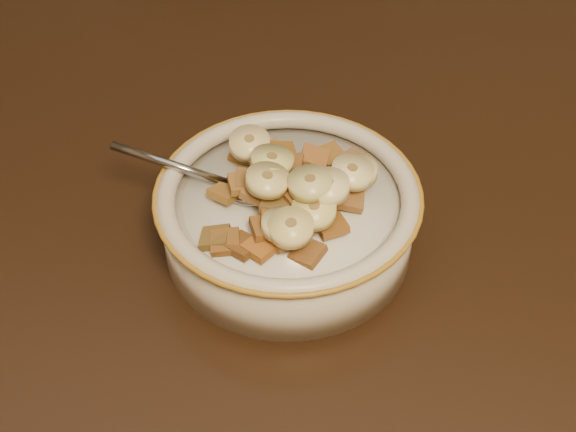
# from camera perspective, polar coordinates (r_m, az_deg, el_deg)

# --- Properties ---
(table) EXTENTS (1.41, 0.91, 0.04)m
(table) POSITION_cam_1_polar(r_m,az_deg,el_deg) (0.71, -14.71, 1.28)
(table) COLOR black
(table) RESTS_ON floor
(chair) EXTENTS (0.42, 0.42, 0.94)m
(chair) POSITION_cam_1_polar(r_m,az_deg,el_deg) (1.28, -3.20, 9.65)
(chair) COLOR #322114
(chair) RESTS_ON floor
(cereal_bowl) EXTENTS (0.19, 0.19, 0.05)m
(cereal_bowl) POSITION_cam_1_polar(r_m,az_deg,el_deg) (0.61, 0.00, -0.49)
(cereal_bowl) COLOR #B6AB96
(cereal_bowl) RESTS_ON table
(milk) EXTENTS (0.16, 0.16, 0.00)m
(milk) POSITION_cam_1_polar(r_m,az_deg,el_deg) (0.59, 0.00, 1.06)
(milk) COLOR silver
(milk) RESTS_ON cereal_bowl
(spoon) EXTENTS (0.05, 0.04, 0.01)m
(spoon) POSITION_cam_1_polar(r_m,az_deg,el_deg) (0.60, -2.81, 1.89)
(spoon) COLOR gray
(spoon) RESTS_ON cereal_bowl
(cereal_square_0) EXTENTS (0.03, 0.03, 0.01)m
(cereal_square_0) POSITION_cam_1_polar(r_m,az_deg,el_deg) (0.57, 1.09, 1.01)
(cereal_square_0) COLOR brown
(cereal_square_0) RESTS_ON milk
(cereal_square_1) EXTENTS (0.02, 0.02, 0.01)m
(cereal_square_1) POSITION_cam_1_polar(r_m,az_deg,el_deg) (0.57, -2.22, 1.69)
(cereal_square_1) COLOR #965E33
(cereal_square_1) RESTS_ON milk
(cereal_square_2) EXTENTS (0.03, 0.03, 0.01)m
(cereal_square_2) POSITION_cam_1_polar(r_m,az_deg,el_deg) (0.62, 4.63, 4.02)
(cereal_square_2) COLOR #976335
(cereal_square_2) RESTS_ON milk
(cereal_square_3) EXTENTS (0.03, 0.03, 0.01)m
(cereal_square_3) POSITION_cam_1_polar(r_m,az_deg,el_deg) (0.55, 1.42, -2.64)
(cereal_square_3) COLOR #935A2B
(cereal_square_3) RESTS_ON milk
(cereal_square_4) EXTENTS (0.03, 0.03, 0.01)m
(cereal_square_4) POSITION_cam_1_polar(r_m,az_deg,el_deg) (0.56, 3.13, -0.69)
(cereal_square_4) COLOR #945327
(cereal_square_4) RESTS_ON milk
(cereal_square_5) EXTENTS (0.03, 0.03, 0.01)m
(cereal_square_5) POSITION_cam_1_polar(r_m,az_deg,el_deg) (0.62, -0.41, 4.55)
(cereal_square_5) COLOR brown
(cereal_square_5) RESTS_ON milk
(cereal_square_6) EXTENTS (0.02, 0.02, 0.01)m
(cereal_square_6) POSITION_cam_1_polar(r_m,az_deg,el_deg) (0.60, 0.08, 3.69)
(cereal_square_6) COLOR brown
(cereal_square_6) RESTS_ON milk
(cereal_square_7) EXTENTS (0.03, 0.03, 0.01)m
(cereal_square_7) POSITION_cam_1_polar(r_m,az_deg,el_deg) (0.55, -1.57, -0.85)
(cereal_square_7) COLOR brown
(cereal_square_7) RESTS_ON milk
(cereal_square_8) EXTENTS (0.03, 0.03, 0.01)m
(cereal_square_8) POSITION_cam_1_polar(r_m,az_deg,el_deg) (0.59, -1.08, 3.37)
(cereal_square_8) COLOR olive
(cereal_square_8) RESTS_ON milk
(cereal_square_9) EXTENTS (0.03, 0.03, 0.01)m
(cereal_square_9) POSITION_cam_1_polar(r_m,az_deg,el_deg) (0.62, 3.05, 4.33)
(cereal_square_9) COLOR brown
(cereal_square_9) RESTS_ON milk
(cereal_square_10) EXTENTS (0.03, 0.03, 0.01)m
(cereal_square_10) POSITION_cam_1_polar(r_m,az_deg,el_deg) (0.59, -1.51, 3.64)
(cereal_square_10) COLOR brown
(cereal_square_10) RESTS_ON milk
(cereal_square_11) EXTENTS (0.02, 0.02, 0.01)m
(cereal_square_11) POSITION_cam_1_polar(r_m,az_deg,el_deg) (0.56, -0.90, 0.37)
(cereal_square_11) COLOR brown
(cereal_square_11) RESTS_ON milk
(cereal_square_12) EXTENTS (0.03, 0.03, 0.01)m
(cereal_square_12) POSITION_cam_1_polar(r_m,az_deg,el_deg) (0.55, -1.95, -2.20)
(cereal_square_12) COLOR #9D5C21
(cereal_square_12) RESTS_ON milk
(cereal_square_13) EXTENTS (0.03, 0.03, 0.01)m
(cereal_square_13) POSITION_cam_1_polar(r_m,az_deg,el_deg) (0.58, 1.85, 2.53)
(cereal_square_13) COLOR olive
(cereal_square_13) RESTS_ON milk
(cereal_square_14) EXTENTS (0.02, 0.03, 0.01)m
(cereal_square_14) POSITION_cam_1_polar(r_m,az_deg,el_deg) (0.57, 2.75, 1.42)
(cereal_square_14) COLOR brown
(cereal_square_14) RESTS_ON milk
(cereal_square_15) EXTENTS (0.03, 0.03, 0.01)m
(cereal_square_15) POSITION_cam_1_polar(r_m,az_deg,el_deg) (0.55, -0.32, -1.51)
(cereal_square_15) COLOR brown
(cereal_square_15) RESTS_ON milk
(cereal_square_16) EXTENTS (0.03, 0.03, 0.01)m
(cereal_square_16) POSITION_cam_1_polar(r_m,az_deg,el_deg) (0.57, 0.51, 1.77)
(cereal_square_16) COLOR brown
(cereal_square_16) RESTS_ON milk
(cereal_square_17) EXTENTS (0.02, 0.02, 0.01)m
(cereal_square_17) POSITION_cam_1_polar(r_m,az_deg,el_deg) (0.58, 4.44, 1.24)
(cereal_square_17) COLOR brown
(cereal_square_17) RESTS_ON milk
(cereal_square_18) EXTENTS (0.03, 0.03, 0.01)m
(cereal_square_18) POSITION_cam_1_polar(r_m,az_deg,el_deg) (0.58, -3.24, 2.33)
(cereal_square_18) COLOR brown
(cereal_square_18) RESTS_ON milk
(cereal_square_19) EXTENTS (0.02, 0.02, 0.01)m
(cereal_square_19) POSITION_cam_1_polar(r_m,az_deg,el_deg) (0.61, 1.89, 4.19)
(cereal_square_19) COLOR #945820
(cereal_square_19) RESTS_ON milk
(cereal_square_20) EXTENTS (0.02, 0.02, 0.01)m
(cereal_square_20) POSITION_cam_1_polar(r_m,az_deg,el_deg) (0.56, -5.21, -1.54)
(cereal_square_20) COLOR brown
(cereal_square_20) RESTS_ON milk
(cereal_square_21) EXTENTS (0.03, 0.03, 0.01)m
(cereal_square_21) POSITION_cam_1_polar(r_m,az_deg,el_deg) (0.57, 2.14, 0.85)
(cereal_square_21) COLOR brown
(cereal_square_21) RESTS_ON milk
(cereal_square_22) EXTENTS (0.02, 0.02, 0.01)m
(cereal_square_22) POSITION_cam_1_polar(r_m,az_deg,el_deg) (0.56, -0.83, 0.88)
(cereal_square_22) COLOR brown
(cereal_square_22) RESTS_ON milk
(cereal_square_23) EXTENTS (0.02, 0.02, 0.01)m
(cereal_square_23) POSITION_cam_1_polar(r_m,az_deg,el_deg) (0.56, -4.48, -1.86)
(cereal_square_23) COLOR brown
(cereal_square_23) RESTS_ON milk
(cereal_square_24) EXTENTS (0.03, 0.03, 0.01)m
(cereal_square_24) POSITION_cam_1_polar(r_m,az_deg,el_deg) (0.62, -1.02, 4.56)
(cereal_square_24) COLOR olive
(cereal_square_24) RESTS_ON milk
(cereal_square_25) EXTENTS (0.02, 0.02, 0.01)m
(cereal_square_25) POSITION_cam_1_polar(r_m,az_deg,el_deg) (0.58, -2.77, 2.57)
(cereal_square_25) COLOR brown
(cereal_square_25) RESTS_ON milk
(cereal_square_26) EXTENTS (0.03, 0.03, 0.01)m
(cereal_square_26) POSITION_cam_1_polar(r_m,az_deg,el_deg) (0.55, -3.23, -2.12)
(cereal_square_26) COLOR brown
(cereal_square_26) RESTS_ON milk
(cereal_square_27) EXTENTS (0.02, 0.02, 0.01)m
(cereal_square_27) POSITION_cam_1_polar(r_m,az_deg,el_deg) (0.60, -0.44, 3.66)
(cereal_square_27) COLOR #92581F
(cereal_square_27) RESTS_ON milk
(cereal_square_28) EXTENTS (0.02, 0.02, 0.01)m
(cereal_square_28) POSITION_cam_1_polar(r_m,az_deg,el_deg) (0.63, -3.12, 4.47)
(cereal_square_28) COLOR #9C561C
(cereal_square_28) RESTS_ON milk
(cereal_square_29) EXTENTS (0.03, 0.03, 0.01)m
(cereal_square_29) POSITION_cam_1_polar(r_m,az_deg,el_deg) (0.59, -4.49, 1.67)
(cereal_square_29) COLOR brown
(cereal_square_29) RESTS_ON milk
(banana_slice_0) EXTENTS (0.04, 0.04, 0.01)m
(banana_slice_0) POSITION_cam_1_polar(r_m,az_deg,el_deg) (0.55, 1.86, 0.39)
(banana_slice_0) COLOR #D6CA6D
(banana_slice_0) RESTS_ON milk
(banana_slice_1) EXTENTS (0.03, 0.03, 0.01)m
(banana_slice_1) POSITION_cam_1_polar(r_m,az_deg,el_deg) (0.56, -1.47, 2.55)
(banana_slice_1) COLOR #D3C97F
(banana_slice_1) RESTS_ON milk
(banana_slice_2) EXTENTS (0.04, 0.04, 0.01)m
(banana_slice_2) POSITION_cam_1_polar(r_m,az_deg,el_deg) (0.56, 1.57, 2.33)
(banana_slice_2) COLOR #F0E28A
(banana_slice_2) RESTS_ON milk
(banana_slice_3) EXTENTS (0.04, 0.04, 0.01)m
(banana_slice_3) POSITION_cam_1_polar(r_m,az_deg,el_deg) (0.58, -1.14, 3.93)
(banana_slice_3) COLOR #E4CE74
(banana_slice_3) RESTS_ON milk
(banana_slice_4) EXTENTS (0.04, 0.04, 0.02)m
(banana_slice_4) POSITION_cam_1_polar(r_m,az_deg,el_deg) (0.61, -2.75, 5.17)
(banana_slice_4) COLOR #F4D997
(banana_slice_4) RESTS_ON milk
(banana_slice_5) EXTENTS (0.04, 0.04, 0.01)m
(banana_slice_5) POSITION_cam_1_polar(r_m,az_deg,el_deg) (0.54, 0.22, -0.84)
(banana_slice_5) COLOR #EDC774
(banana_slice_5) RESTS_ON milk
(banana_slice_6) EXTENTS (0.04, 0.04, 0.01)m
(banana_slice_6) POSITION_cam_1_polar(r_m,az_deg,el_deg) (0.59, 4.90, 3.18)
(banana_slice_6) COLOR beige
(banana_slice_6) RESTS_ON milk
(banana_slice_7) EXTENTS (0.03, 0.03, 0.01)m
(banana_slice_7) POSITION_cam_1_polar(r_m,az_deg,el_deg) (0.58, 4.58, 3.10)
(banana_slice_7) COLOR #FFDF96
(banana_slice_7) RESTS_ON milk
(banana_slice_8) EXTENTS (0.03, 0.03, 0.01)m
(banana_slice_8) POSITION_cam_1_polar(r_m,az_deg,el_deg) (0.56, 2.84, 2.09)
(banana_slice_8) COLOR #FDEE9F
(banana_slice_8) RESTS_ON milk
(banana_slice_9) EXTENTS (0.03, 0.03, 0.01)m
(banana_slice_9) POSITION_cam_1_polar(r_m,az_deg,el_deg) (0.55, -0.31, -0.66)
(banana_slice_9) COLOR #FBF0A4
(banana_slice_9) RESTS_ON milk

